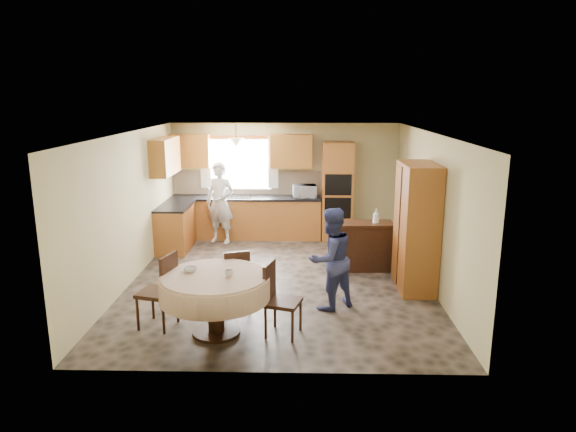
% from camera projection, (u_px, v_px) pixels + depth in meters
% --- Properties ---
extents(floor, '(5.00, 6.00, 0.01)m').
position_uv_depth(floor, '(279.00, 280.00, 8.79)').
color(floor, brown).
rests_on(floor, ground).
extents(ceiling, '(5.00, 6.00, 0.01)m').
position_uv_depth(ceiling, '(279.00, 133.00, 8.21)').
color(ceiling, white).
rests_on(ceiling, wall_back).
extents(wall_back, '(5.00, 0.02, 2.50)m').
position_uv_depth(wall_back, '(285.00, 180.00, 11.42)').
color(wall_back, tan).
rests_on(wall_back, floor).
extents(wall_front, '(5.00, 0.02, 2.50)m').
position_uv_depth(wall_front, '(267.00, 269.00, 5.59)').
color(wall_front, tan).
rests_on(wall_front, floor).
extents(wall_left, '(0.02, 6.00, 2.50)m').
position_uv_depth(wall_left, '(130.00, 208.00, 8.56)').
color(wall_left, tan).
rests_on(wall_left, floor).
extents(wall_right, '(0.02, 6.00, 2.50)m').
position_uv_depth(wall_right, '(430.00, 210.00, 8.44)').
color(wall_right, tan).
rests_on(wall_right, floor).
extents(window, '(1.40, 0.03, 1.10)m').
position_uv_depth(window, '(239.00, 164.00, 11.35)').
color(window, white).
rests_on(window, wall_back).
extents(curtain_left, '(0.22, 0.02, 1.15)m').
position_uv_depth(curtain_left, '(205.00, 162.00, 11.30)').
color(curtain_left, white).
rests_on(curtain_left, wall_back).
extents(curtain_right, '(0.22, 0.02, 1.15)m').
position_uv_depth(curtain_right, '(273.00, 162.00, 11.27)').
color(curtain_right, white).
rests_on(curtain_right, wall_back).
extents(base_cab_back, '(3.30, 0.60, 0.88)m').
position_uv_depth(base_cab_back, '(246.00, 218.00, 11.34)').
color(base_cab_back, '#BE7432').
rests_on(base_cab_back, floor).
extents(counter_back, '(3.30, 0.64, 0.04)m').
position_uv_depth(counter_back, '(245.00, 198.00, 11.23)').
color(counter_back, black).
rests_on(counter_back, base_cab_back).
extents(base_cab_left, '(0.60, 1.20, 0.88)m').
position_uv_depth(base_cab_left, '(176.00, 228.00, 10.49)').
color(base_cab_left, '#BE7432').
rests_on(base_cab_left, floor).
extents(counter_left, '(0.64, 1.20, 0.04)m').
position_uv_depth(counter_left, '(174.00, 206.00, 10.39)').
color(counter_left, black).
rests_on(counter_left, base_cab_left).
extents(backsplash, '(3.30, 0.02, 0.55)m').
position_uv_depth(backsplash, '(247.00, 183.00, 11.45)').
color(backsplash, beige).
rests_on(backsplash, wall_back).
extents(wall_cab_left, '(0.85, 0.33, 0.72)m').
position_uv_depth(wall_cab_left, '(190.00, 151.00, 11.16)').
color(wall_cab_left, '#C57A31').
rests_on(wall_cab_left, wall_back).
extents(wall_cab_right, '(0.90, 0.33, 0.72)m').
position_uv_depth(wall_cab_right, '(291.00, 151.00, 11.11)').
color(wall_cab_right, '#C57A31').
rests_on(wall_cab_right, wall_back).
extents(wall_cab_side, '(0.33, 1.20, 0.72)m').
position_uv_depth(wall_cab_side, '(165.00, 156.00, 10.16)').
color(wall_cab_side, '#C57A31').
rests_on(wall_cab_side, wall_left).
extents(oven_tower, '(0.66, 0.62, 2.12)m').
position_uv_depth(oven_tower, '(337.00, 191.00, 11.14)').
color(oven_tower, '#BE7432').
rests_on(oven_tower, floor).
extents(oven_upper, '(0.56, 0.01, 0.45)m').
position_uv_depth(oven_upper, '(338.00, 185.00, 10.79)').
color(oven_upper, black).
rests_on(oven_upper, oven_tower).
extents(oven_lower, '(0.56, 0.01, 0.45)m').
position_uv_depth(oven_lower, '(338.00, 208.00, 10.90)').
color(oven_lower, black).
rests_on(oven_lower, oven_tower).
extents(pendant, '(0.36, 0.36, 0.18)m').
position_uv_depth(pendant, '(236.00, 143.00, 10.76)').
color(pendant, beige).
rests_on(pendant, ceiling).
extents(sideboard, '(1.17, 0.53, 0.82)m').
position_uv_depth(sideboard, '(360.00, 247.00, 9.26)').
color(sideboard, '#3D1F10').
rests_on(sideboard, floor).
extents(space_heater, '(0.47, 0.35, 0.60)m').
position_uv_depth(space_heater, '(404.00, 256.00, 9.11)').
color(space_heater, black).
rests_on(space_heater, floor).
extents(cupboard, '(0.54, 1.08, 2.05)m').
position_uv_depth(cupboard, '(416.00, 227.00, 8.23)').
color(cupboard, '#BE7432').
rests_on(cupboard, floor).
extents(dining_table, '(1.44, 1.44, 0.82)m').
position_uv_depth(dining_table, '(215.00, 288.00, 6.69)').
color(dining_table, '#3D1F10').
rests_on(dining_table, floor).
extents(chair_left, '(0.55, 0.55, 1.04)m').
position_uv_depth(chair_left, '(162.00, 287.00, 6.90)').
color(chair_left, '#3D1F10').
rests_on(chair_left, floor).
extents(chair_back, '(0.51, 0.51, 0.91)m').
position_uv_depth(chair_back, '(236.00, 276.00, 7.51)').
color(chair_back, '#3D1F10').
rests_on(chair_back, floor).
extents(chair_right, '(0.53, 0.53, 0.98)m').
position_uv_depth(chair_right, '(277.00, 295.00, 6.71)').
color(chair_right, '#3D1F10').
rests_on(chair_right, floor).
extents(framed_picture, '(0.06, 0.51, 0.43)m').
position_uv_depth(framed_picture, '(414.00, 178.00, 9.55)').
color(framed_picture, gold).
rests_on(framed_picture, wall_right).
extents(microwave, '(0.53, 0.39, 0.28)m').
position_uv_depth(microwave, '(304.00, 191.00, 11.12)').
color(microwave, silver).
rests_on(microwave, counter_back).
extents(person_sink, '(0.73, 0.59, 1.73)m').
position_uv_depth(person_sink, '(220.00, 203.00, 10.86)').
color(person_sink, silver).
rests_on(person_sink, floor).
extents(person_dining, '(0.94, 0.90, 1.52)m').
position_uv_depth(person_dining, '(330.00, 259.00, 7.50)').
color(person_dining, navy).
rests_on(person_dining, floor).
extents(bowl_sideboard, '(0.24, 0.24, 0.05)m').
position_uv_depth(bowl_sideboard, '(341.00, 224.00, 9.17)').
color(bowl_sideboard, '#B2B2B2').
rests_on(bowl_sideboard, sideboard).
extents(bottle_sideboard, '(0.15, 0.15, 0.30)m').
position_uv_depth(bottle_sideboard, '(376.00, 217.00, 9.13)').
color(bottle_sideboard, silver).
rests_on(bottle_sideboard, sideboard).
extents(cup_table, '(0.12, 0.12, 0.09)m').
position_uv_depth(cup_table, '(229.00, 273.00, 6.58)').
color(cup_table, '#B2B2B2').
rests_on(cup_table, dining_table).
extents(bowl_table, '(0.19, 0.19, 0.06)m').
position_uv_depth(bowl_table, '(190.00, 269.00, 6.77)').
color(bowl_table, '#B2B2B2').
rests_on(bowl_table, dining_table).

